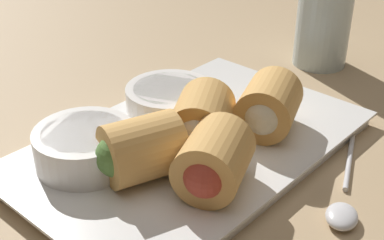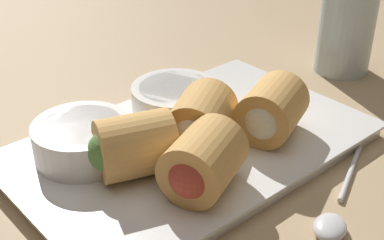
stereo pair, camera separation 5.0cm
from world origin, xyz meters
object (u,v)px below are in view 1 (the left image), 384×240
object	(u,v)px
spoon	(343,205)
drinking_glass	(324,18)
dipping_bowl_near	(170,101)
serving_plate	(192,146)
dipping_bowl_far	(85,145)

from	to	relation	value
spoon	drinking_glass	size ratio (longest dim) A/B	1.15
dipping_bowl_near	spoon	distance (cm)	19.91
serving_plate	drinking_glass	xyz separation A→B (cm)	(27.00, 2.00, 5.44)
serving_plate	dipping_bowl_near	world-z (taller)	dipping_bowl_near
serving_plate	dipping_bowl_near	size ratio (longest dim) A/B	3.80
serving_plate	dipping_bowl_near	distance (cm)	5.70
drinking_glass	dipping_bowl_near	bearing A→B (deg)	173.77
serving_plate	dipping_bowl_far	xyz separation A→B (cm)	(-9.07, 4.45, 2.52)
dipping_bowl_far	drinking_glass	distance (cm)	36.26
dipping_bowl_near	spoon	world-z (taller)	dipping_bowl_near
serving_plate	spoon	distance (cm)	15.12
dipping_bowl_near	dipping_bowl_far	bearing A→B (deg)	-178.55
spoon	drinking_glass	world-z (taller)	drinking_glass
dipping_bowl_far	spoon	world-z (taller)	dipping_bowl_far
dipping_bowl_near	dipping_bowl_far	xyz separation A→B (cm)	(-11.00, -0.28, 0.00)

